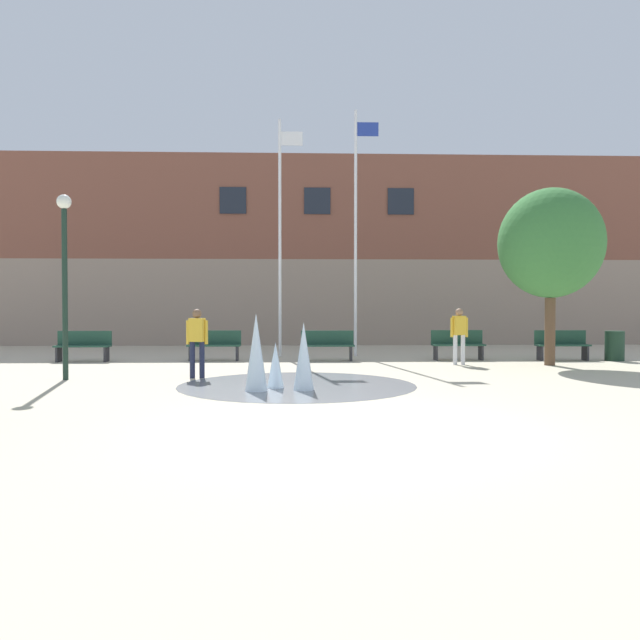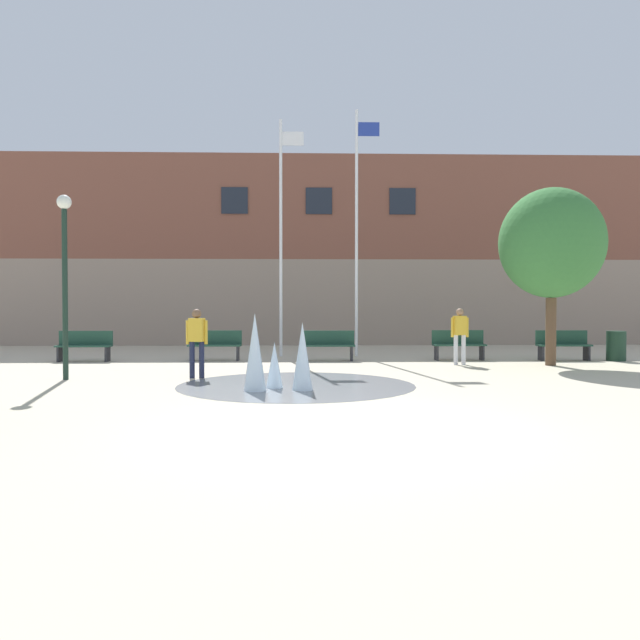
% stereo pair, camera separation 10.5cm
% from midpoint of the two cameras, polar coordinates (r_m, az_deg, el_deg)
% --- Properties ---
extents(ground_plane, '(100.00, 100.00, 0.00)m').
position_cam_midpoint_polar(ground_plane, '(8.51, 3.58, -10.00)').
color(ground_plane, '#BCB299').
extents(library_building, '(36.00, 6.05, 8.01)m').
position_cam_midpoint_polar(library_building, '(29.16, -0.17, 5.93)').
color(library_building, gray).
rests_on(library_building, ground).
extents(splash_fountain, '(4.97, 4.97, 1.53)m').
position_cam_midpoint_polar(splash_fountain, '(12.51, -3.38, -3.94)').
color(splash_fountain, gray).
rests_on(splash_fountain, ground).
extents(park_bench_far_left, '(1.60, 0.44, 0.91)m').
position_cam_midpoint_polar(park_bench_far_left, '(19.86, -20.59, -2.19)').
color(park_bench_far_left, '#28282D').
rests_on(park_bench_far_left, ground).
extents(park_bench_under_left_flagpole, '(1.60, 0.44, 0.91)m').
position_cam_midpoint_polar(park_bench_under_left_flagpole, '(19.16, -9.43, -2.25)').
color(park_bench_under_left_flagpole, '#28282D').
rests_on(park_bench_under_left_flagpole, ground).
extents(park_bench_under_right_flagpole, '(1.60, 0.44, 0.91)m').
position_cam_midpoint_polar(park_bench_under_right_flagpole, '(18.82, 0.91, -2.29)').
color(park_bench_under_right_flagpole, '#28282D').
rests_on(park_bench_under_right_flagpole, ground).
extents(park_bench_near_trashcan, '(1.60, 0.44, 0.91)m').
position_cam_midpoint_polar(park_bench_near_trashcan, '(19.58, 12.71, -2.18)').
color(park_bench_near_trashcan, '#28282D').
rests_on(park_bench_near_trashcan, ground).
extents(park_bench_far_right, '(1.60, 0.44, 0.91)m').
position_cam_midpoint_polar(park_bench_far_right, '(20.37, 21.47, -2.11)').
color(park_bench_far_right, '#28282D').
rests_on(park_bench_far_right, ground).
extents(teen_by_trashcan, '(0.50, 0.29, 1.59)m').
position_cam_midpoint_polar(teen_by_trashcan, '(14.60, -11.00, -1.58)').
color(teen_by_trashcan, '#1E233D').
rests_on(teen_by_trashcan, ground).
extents(adult_in_red, '(0.50, 0.28, 1.59)m').
position_cam_midpoint_polar(adult_in_red, '(17.99, 12.82, -1.05)').
color(adult_in_red, silver).
rests_on(adult_in_red, ground).
extents(flagpole_left, '(0.80, 0.10, 7.75)m').
position_cam_midpoint_polar(flagpole_left, '(20.66, -3.37, 8.15)').
color(flagpole_left, silver).
rests_on(flagpole_left, ground).
extents(flagpole_right, '(0.80, 0.10, 8.08)m').
position_cam_midpoint_polar(flagpole_right, '(20.76, 3.58, 8.58)').
color(flagpole_right, silver).
rests_on(flagpole_right, ground).
extents(lamp_post_left_lane, '(0.32, 0.32, 4.15)m').
position_cam_midpoint_polar(lamp_post_left_lane, '(15.13, -22.13, 5.09)').
color(lamp_post_left_lane, '#192D23').
rests_on(lamp_post_left_lane, ground).
extents(trash_can, '(0.56, 0.56, 0.90)m').
position_cam_midpoint_polar(trash_can, '(20.83, 25.58, -2.15)').
color(trash_can, '#193323').
rests_on(trash_can, ground).
extents(street_tree_near_building, '(2.87, 2.87, 4.93)m').
position_cam_midpoint_polar(street_tree_near_building, '(18.59, 20.57, 6.57)').
color(street_tree_near_building, brown).
rests_on(street_tree_near_building, ground).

